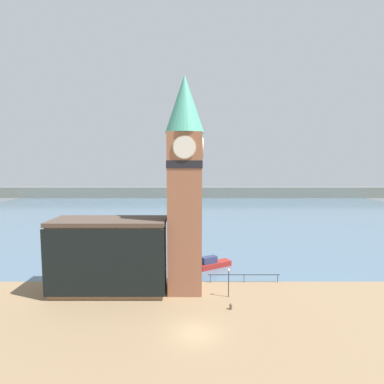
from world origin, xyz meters
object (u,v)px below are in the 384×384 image
Objects in this scene: pier_building at (109,256)px; mooring_bollard_near at (230,306)px; boat_near at (212,263)px; lamp_post at (228,277)px; clock_tower at (184,179)px.

pier_building is 15.81m from mooring_bollard_near.
pier_building is at bearing -177.19° from boat_near.
mooring_bollard_near is 3.72m from lamp_post.
pier_building is 4.02× the size of lamp_post.
boat_near is 1.56× the size of lamp_post.
clock_tower reaches higher than mooring_bollard_near.
lamp_post is at bearing 87.79° from mooring_bollard_near.
clock_tower is 4.82× the size of boat_near.
lamp_post is (14.61, -1.64, -2.10)m from pier_building.
boat_near is at bearing 94.46° from mooring_bollard_near.
lamp_post is at bearing -113.37° from boat_near.
pier_building is 16.45m from boat_near.
lamp_post is (5.25, -1.98, -11.59)m from clock_tower.
pier_building is 14.85m from lamp_post.
boat_near is 10.47m from lamp_post.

